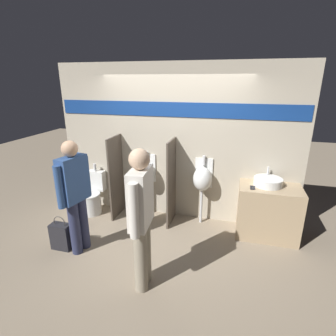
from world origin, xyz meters
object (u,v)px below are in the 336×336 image
object	(u,v)px
sink_basin	(268,182)
toilet	(92,197)
cell_phone	(252,188)
urinal_far	(202,179)
urinal_near_counter	(145,174)
person_in_vest	(141,215)
person_with_lanyard	(75,193)
shopping_bag	(61,236)

from	to	relation	value
sink_basin	toilet	xyz separation A→B (m)	(-3.09, -0.06, -0.61)
cell_phone	urinal_far	size ratio (longest dim) A/B	0.12
sink_basin	urinal_near_counter	size ratio (longest dim) A/B	0.36
person_in_vest	person_with_lanyard	world-z (taller)	person_in_vest
sink_basin	shopping_bag	size ratio (longest dim) A/B	0.81
person_in_vest	urinal_near_counter	bearing A→B (deg)	13.78
urinal_far	urinal_near_counter	bearing A→B (deg)	180.00
person_in_vest	shopping_bag	distance (m)	1.66
urinal_near_counter	person_with_lanyard	world-z (taller)	person_with_lanyard
urinal_far	person_with_lanyard	bearing A→B (deg)	-141.62
person_with_lanyard	person_in_vest	bearing A→B (deg)	-97.98
cell_phone	shopping_bag	size ratio (longest dim) A/B	0.26
cell_phone	person_with_lanyard	world-z (taller)	person_with_lanyard
person_with_lanyard	shopping_bag	size ratio (longest dim) A/B	3.11
cell_phone	shopping_bag	xyz separation A→B (m)	(-2.70, -1.06, -0.65)
sink_basin	person_in_vest	size ratio (longest dim) A/B	0.25
sink_basin	urinal_far	distance (m)	1.04
shopping_bag	urinal_near_counter	bearing A→B (deg)	56.65
person_in_vest	shopping_bag	xyz separation A→B (m)	(-1.43, 0.37, -0.75)
sink_basin	person_with_lanyard	size ratio (longest dim) A/B	0.26
toilet	shopping_bag	size ratio (longest dim) A/B	1.69
cell_phone	urinal_near_counter	xyz separation A→B (m)	(-1.83, 0.26, -0.04)
urinal_far	person_with_lanyard	distance (m)	2.05
urinal_far	shopping_bag	size ratio (longest dim) A/B	2.25
sink_basin	toilet	bearing A→B (deg)	-178.83
person_in_vest	person_with_lanyard	distance (m)	1.22
urinal_far	person_with_lanyard	world-z (taller)	person_with_lanyard
cell_phone	person_in_vest	world-z (taller)	person_in_vest
cell_phone	person_in_vest	distance (m)	1.91
urinal_near_counter	urinal_far	bearing A→B (deg)	0.00
sink_basin	toilet	world-z (taller)	sink_basin
person_in_vest	person_with_lanyard	size ratio (longest dim) A/B	1.04
sink_basin	urinal_far	bearing A→B (deg)	175.17
urinal_near_counter	person_with_lanyard	size ratio (longest dim) A/B	0.72
person_with_lanyard	urinal_near_counter	bearing A→B (deg)	-12.12
cell_phone	person_in_vest	size ratio (longest dim) A/B	0.08
shopping_bag	person_with_lanyard	bearing A→B (deg)	9.41
urinal_near_counter	shopping_bag	bearing A→B (deg)	-123.35
toilet	person_with_lanyard	xyz separation A→B (m)	(0.45, -1.12, 0.62)
person_with_lanyard	shopping_bag	bearing A→B (deg)	111.67
cell_phone	shopping_bag	bearing A→B (deg)	-158.61
sink_basin	cell_phone	size ratio (longest dim) A/B	3.11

